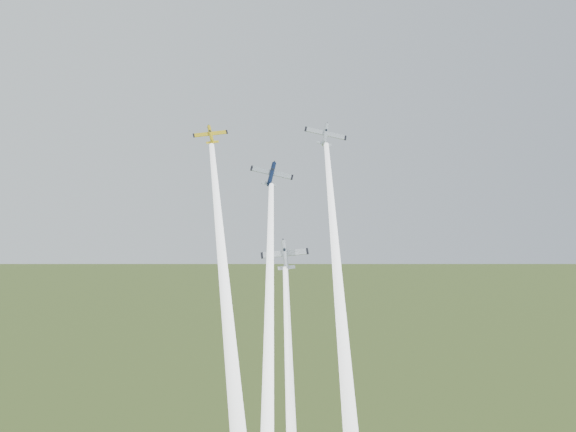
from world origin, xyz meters
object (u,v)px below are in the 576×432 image
(plane_navy, at_px, (271,174))
(plane_silver_low, at_px, (285,255))
(plane_silver_right, at_px, (325,134))
(plane_yellow, at_px, (211,135))

(plane_navy, xyz_separation_m, plane_silver_low, (-0.74, -8.62, -15.10))
(plane_navy, xyz_separation_m, plane_silver_right, (12.25, 1.35, 8.13))
(plane_navy, bearing_deg, plane_silver_low, -72.70)
(plane_yellow, distance_m, plane_navy, 14.03)
(plane_yellow, distance_m, plane_silver_right, 24.21)
(plane_yellow, height_order, plane_silver_right, plane_silver_right)
(plane_silver_right, bearing_deg, plane_navy, -152.15)
(plane_navy, relative_size, plane_silver_right, 0.98)
(plane_yellow, relative_size, plane_silver_right, 0.76)
(plane_silver_right, bearing_deg, plane_silver_low, -120.95)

